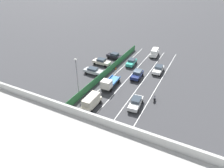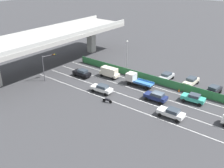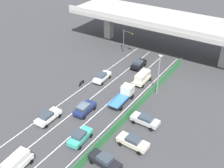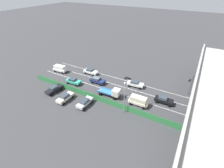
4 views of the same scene
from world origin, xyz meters
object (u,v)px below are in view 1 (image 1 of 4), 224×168
(car_sedan_white, at_px, (136,102))
(flatbed_truck_blue, at_px, (109,84))
(car_van_cream, at_px, (91,101))
(motorcycle, at_px, (154,98))
(car_sedan_black, at_px, (94,127))
(street_lamp, at_px, (77,75))
(traffic_cone, at_px, (116,68))
(parked_wagon_silver, at_px, (93,71))
(traffic_light, at_px, (114,147))
(car_van_white, at_px, (155,52))
(parked_sedan_cream, at_px, (101,62))
(car_hatchback_white, at_px, (158,69))
(car_taxi_teal, at_px, (131,62))
(parked_sedan_dark, at_px, (115,56))
(car_sedan_navy, at_px, (137,74))

(car_sedan_white, distance_m, flatbed_truck_blue, 7.75)
(car_van_cream, relative_size, motorcycle, 2.39)
(car_sedan_black, xyz_separation_m, flatbed_truck_blue, (3.69, -11.74, 0.30))
(street_lamp, height_order, traffic_cone, street_lamp)
(flatbed_truck_blue, xyz_separation_m, parked_wagon_silver, (6.12, -4.04, -0.33))
(parked_wagon_silver, distance_m, traffic_cone, 5.88)
(car_sedan_white, height_order, motorcycle, car_sedan_white)
(traffic_light, xyz_separation_m, street_lamp, (13.13, -11.39, 0.65))
(car_sedan_black, distance_m, street_lamp, 10.84)
(car_van_white, bearing_deg, traffic_light, 98.86)
(car_sedan_black, bearing_deg, car_sedan_white, -111.54)
(car_van_white, xyz_separation_m, motorcycle, (-6.06, 20.77, -0.76))
(traffic_light, bearing_deg, parked_sedan_cream, -57.68)
(motorcycle, distance_m, street_lamp, 14.94)
(car_van_white, relative_size, car_van_cream, 0.98)
(motorcycle, bearing_deg, car_van_cream, 36.48)
(car_hatchback_white, relative_size, traffic_cone, 6.79)
(parked_wagon_silver, bearing_deg, car_sedan_black, 121.88)
(car_van_cream, bearing_deg, traffic_light, 133.82)
(car_van_white, distance_m, traffic_cone, 13.73)
(traffic_cone, bearing_deg, traffic_light, 115.39)
(car_taxi_teal, distance_m, parked_sedan_dark, 5.80)
(car_sedan_navy, bearing_deg, car_hatchback_white, -126.34)
(street_lamp, bearing_deg, car_van_white, -105.80)
(car_sedan_navy, distance_m, traffic_cone, 6.42)
(car_van_cream, distance_m, traffic_cone, 15.71)
(car_hatchback_white, height_order, parked_sedan_dark, parked_sedan_dark)
(parked_sedan_cream, bearing_deg, car_van_white, -131.72)
(car_sedan_black, bearing_deg, car_sedan_navy, -89.61)
(car_hatchback_white, relative_size, parked_wagon_silver, 0.98)
(parked_sedan_cream, distance_m, parked_wagon_silver, 5.34)
(car_van_cream, distance_m, parked_wagon_silver, 12.47)
(parked_sedan_cream, xyz_separation_m, street_lamp, (-3.07, 14.22, 3.74))
(car_hatchback_white, bearing_deg, parked_sedan_dark, -11.69)
(car_sedan_white, height_order, traffic_light, traffic_light)
(car_van_white, bearing_deg, flatbed_truck_blue, 80.61)
(parked_sedan_dark, bearing_deg, traffic_cone, 118.06)
(motorcycle, xyz_separation_m, parked_sedan_cream, (16.46, -9.12, 0.48))
(car_sedan_black, xyz_separation_m, parked_sedan_cream, (10.61, -21.06, 0.00))
(car_sedan_white, relative_size, flatbed_truck_blue, 0.77)
(car_van_white, bearing_deg, street_lamp, 74.20)
(parked_sedan_dark, bearing_deg, parked_sedan_cream, 75.25)
(car_van_white, xyz_separation_m, parked_sedan_cream, (10.39, 11.66, -0.28))
(car_taxi_teal, bearing_deg, traffic_cone, 57.32)
(car_sedan_black, relative_size, car_hatchback_white, 0.96)
(car_sedan_white, xyz_separation_m, parked_sedan_cream, (14.00, -12.46, 0.02))
(car_van_cream, xyz_separation_m, street_lamp, (3.98, -1.85, 3.41))
(car_hatchback_white, xyz_separation_m, motorcycle, (-2.44, 11.52, -0.46))
(car_sedan_navy, bearing_deg, car_sedan_black, 90.39)
(car_van_cream, bearing_deg, car_sedan_white, -152.58)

